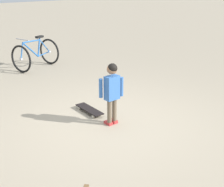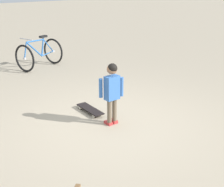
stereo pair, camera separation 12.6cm
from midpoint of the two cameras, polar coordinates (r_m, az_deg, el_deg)
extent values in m
plane|color=tan|center=(5.62, 0.27, -5.33)|extent=(50.00, 50.00, 0.00)
cylinder|color=brown|center=(5.50, 0.21, -3.16)|extent=(0.08, 0.08, 0.42)
cube|color=#B73333|center=(5.61, 0.01, -5.08)|extent=(0.16, 0.10, 0.05)
cylinder|color=brown|center=(5.57, 1.09, -2.88)|extent=(0.08, 0.08, 0.42)
cube|color=#B73333|center=(5.67, 0.88, -4.79)|extent=(0.16, 0.10, 0.05)
cube|color=#386BB7|center=(5.39, 0.67, 1.00)|extent=(0.16, 0.25, 0.40)
cylinder|color=#386BB7|center=(5.37, -1.29, 0.93)|extent=(0.06, 0.06, 0.32)
cylinder|color=#386BB7|center=(5.44, 2.33, 1.17)|extent=(0.06, 0.06, 0.32)
sphere|color=#9E7051|center=(5.29, 0.68, 4.22)|extent=(0.17, 0.17, 0.17)
sphere|color=black|center=(5.28, 0.75, 4.35)|extent=(0.16, 0.16, 0.16)
cube|color=black|center=(6.07, -3.19, -2.69)|extent=(0.69, 0.22, 0.02)
cube|color=#B7B7BC|center=(6.26, -4.35, -2.12)|extent=(0.03, 0.11, 0.02)
cube|color=#B7B7BC|center=(5.89, -1.95, -3.55)|extent=(0.03, 0.11, 0.02)
cylinder|color=beige|center=(6.24, -4.93, -2.47)|extent=(0.06, 0.03, 0.06)
cylinder|color=beige|center=(6.31, -3.76, -2.17)|extent=(0.06, 0.03, 0.06)
cylinder|color=beige|center=(5.86, -2.57, -3.93)|extent=(0.06, 0.03, 0.06)
cylinder|color=beige|center=(5.94, -1.35, -3.59)|extent=(0.06, 0.03, 0.06)
torus|color=black|center=(8.76, -14.42, 5.87)|extent=(0.68, 0.31, 0.71)
torus|color=black|center=(9.43, -9.73, 7.19)|extent=(0.68, 0.31, 0.71)
cylinder|color=#B7B7BC|center=(8.76, -14.42, 5.87)|extent=(0.08, 0.08, 0.06)
cylinder|color=#B7B7BC|center=(9.43, -9.73, 7.19)|extent=(0.08, 0.08, 0.06)
cylinder|color=#2D6BB7|center=(8.94, -12.85, 7.43)|extent=(0.23, 0.49, 0.48)
cylinder|color=#2D6BB7|center=(8.93, -12.71, 8.84)|extent=(0.25, 0.56, 0.06)
cylinder|color=#2D6BB7|center=(9.13, -11.48, 7.86)|extent=(0.09, 0.14, 0.48)
cylinder|color=#2D6BB7|center=(9.29, -10.66, 6.78)|extent=(0.19, 0.41, 0.08)
cylinder|color=#2D6BB7|center=(9.28, -10.52, 8.14)|extent=(0.16, 0.34, 0.40)
cylinder|color=#2D6BB7|center=(8.75, -14.29, 7.21)|extent=(0.08, 0.13, 0.41)
cube|color=black|center=(9.12, -11.37, 9.60)|extent=(0.17, 0.24, 0.05)
cylinder|color=#B7B7BC|center=(8.72, -14.20, 9.06)|extent=(0.44, 0.19, 0.02)
camera|label=1|loc=(0.06, -89.33, 0.24)|focal=53.07mm
camera|label=2|loc=(0.06, 90.67, -0.24)|focal=53.07mm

